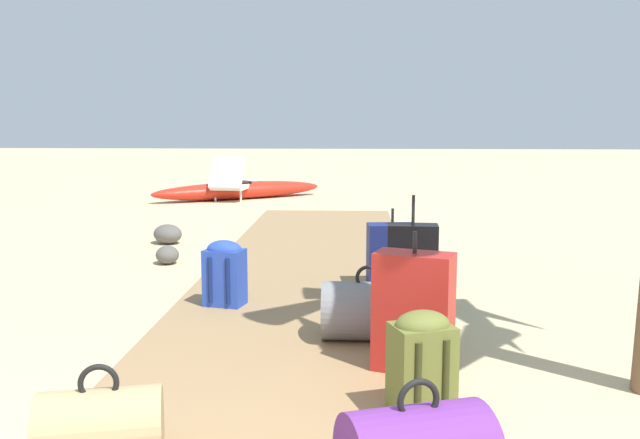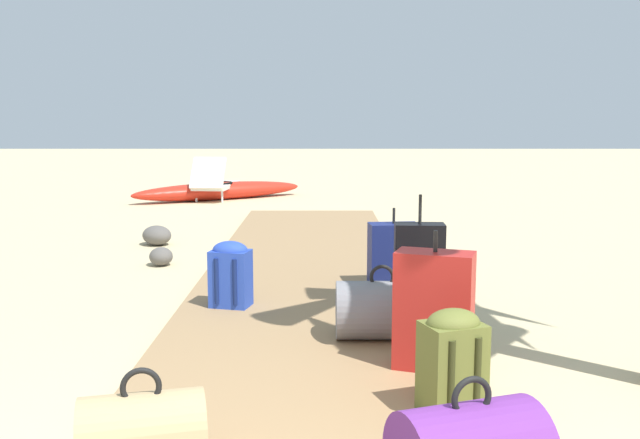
{
  "view_description": "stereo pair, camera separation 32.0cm",
  "coord_description": "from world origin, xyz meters",
  "px_view_note": "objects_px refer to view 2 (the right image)",
  "views": [
    {
      "loc": [
        0.45,
        -1.45,
        1.51
      ],
      "look_at": [
        0.11,
        5.16,
        0.55
      ],
      "focal_mm": 39.13,
      "sensor_mm": 36.0,
      "label": 1
    },
    {
      "loc": [
        0.13,
        -1.45,
        1.51
      ],
      "look_at": [
        0.11,
        5.16,
        0.55
      ],
      "focal_mm": 39.13,
      "sensor_mm": 36.0,
      "label": 2
    }
  ],
  "objects_px": {
    "backpack_blue": "(233,272)",
    "kayak": "(222,191)",
    "suitcase_black": "(421,267)",
    "suitcase_navy": "(396,254)",
    "duffel_bag_grey": "(384,310)",
    "lounge_chair": "(217,182)",
    "duffel_bag_tan": "(145,434)",
    "suitcase_red": "(436,311)",
    "backpack_olive": "(455,359)"
  },
  "relations": [
    {
      "from": "suitcase_red",
      "to": "suitcase_black",
      "type": "bearing_deg",
      "value": 85.8
    },
    {
      "from": "backpack_olive",
      "to": "kayak",
      "type": "distance_m",
      "value": 10.11
    },
    {
      "from": "suitcase_navy",
      "to": "duffel_bag_grey",
      "type": "bearing_deg",
      "value": -98.71
    },
    {
      "from": "suitcase_black",
      "to": "kayak",
      "type": "relative_size",
      "value": 0.28
    },
    {
      "from": "duffel_bag_grey",
      "to": "lounge_chair",
      "type": "bearing_deg",
      "value": 105.51
    },
    {
      "from": "backpack_blue",
      "to": "kayak",
      "type": "xyz_separation_m",
      "value": [
        -1.2,
        7.83,
        -0.18
      ]
    },
    {
      "from": "suitcase_black",
      "to": "lounge_chair",
      "type": "xyz_separation_m",
      "value": [
        -2.71,
        7.83,
        -0.08
      ]
    },
    {
      "from": "backpack_blue",
      "to": "kayak",
      "type": "height_order",
      "value": "backpack_blue"
    },
    {
      "from": "suitcase_red",
      "to": "backpack_olive",
      "type": "bearing_deg",
      "value": -90.68
    },
    {
      "from": "lounge_chair",
      "to": "backpack_olive",
      "type": "bearing_deg",
      "value": -74.93
    },
    {
      "from": "duffel_bag_grey",
      "to": "duffel_bag_tan",
      "type": "bearing_deg",
      "value": -122.35
    },
    {
      "from": "suitcase_black",
      "to": "kayak",
      "type": "xyz_separation_m",
      "value": [
        -2.63,
        7.91,
        -0.24
      ]
    },
    {
      "from": "duffel_bag_tan",
      "to": "backpack_olive",
      "type": "relative_size",
      "value": 1.08
    },
    {
      "from": "suitcase_navy",
      "to": "duffel_bag_tan",
      "type": "bearing_deg",
      "value": -112.33
    },
    {
      "from": "suitcase_black",
      "to": "duffel_bag_grey",
      "type": "bearing_deg",
      "value": -115.45
    },
    {
      "from": "backpack_olive",
      "to": "lounge_chair",
      "type": "relative_size",
      "value": 0.34
    },
    {
      "from": "duffel_bag_tan",
      "to": "suitcase_navy",
      "type": "height_order",
      "value": "suitcase_navy"
    },
    {
      "from": "duffel_bag_grey",
      "to": "suitcase_red",
      "type": "bearing_deg",
      "value": -65.46
    },
    {
      "from": "duffel_bag_grey",
      "to": "kayak",
      "type": "distance_m",
      "value": 8.92
    },
    {
      "from": "duffel_bag_tan",
      "to": "suitcase_black",
      "type": "bearing_deg",
      "value": 59.55
    },
    {
      "from": "suitcase_red",
      "to": "lounge_chair",
      "type": "distance_m",
      "value": 9.46
    },
    {
      "from": "kayak",
      "to": "suitcase_navy",
      "type": "bearing_deg",
      "value": -70.42
    },
    {
      "from": "suitcase_black",
      "to": "lounge_chair",
      "type": "relative_size",
      "value": 0.56
    },
    {
      "from": "backpack_blue",
      "to": "lounge_chair",
      "type": "xyz_separation_m",
      "value": [
        -1.28,
        7.75,
        -0.02
      ]
    },
    {
      "from": "suitcase_red",
      "to": "kayak",
      "type": "relative_size",
      "value": 0.25
    },
    {
      "from": "suitcase_red",
      "to": "kayak",
      "type": "distance_m",
      "value": 9.52
    },
    {
      "from": "suitcase_black",
      "to": "suitcase_navy",
      "type": "xyz_separation_m",
      "value": [
        -0.11,
        0.81,
        -0.06
      ]
    },
    {
      "from": "kayak",
      "to": "suitcase_red",
      "type": "bearing_deg",
      "value": -74.52
    },
    {
      "from": "duffel_bag_tan",
      "to": "kayak",
      "type": "relative_size",
      "value": 0.18
    },
    {
      "from": "suitcase_navy",
      "to": "backpack_blue",
      "type": "bearing_deg",
      "value": -151.14
    },
    {
      "from": "suitcase_red",
      "to": "duffel_bag_grey",
      "type": "relative_size",
      "value": 1.35
    },
    {
      "from": "duffel_bag_tan",
      "to": "lounge_chair",
      "type": "height_order",
      "value": "lounge_chair"
    },
    {
      "from": "suitcase_black",
      "to": "backpack_blue",
      "type": "xyz_separation_m",
      "value": [
        -1.43,
        0.08,
        -0.06
      ]
    },
    {
      "from": "duffel_bag_grey",
      "to": "lounge_chair",
      "type": "distance_m",
      "value": 8.87
    },
    {
      "from": "suitcase_navy",
      "to": "kayak",
      "type": "distance_m",
      "value": 7.54
    },
    {
      "from": "suitcase_red",
      "to": "backpack_blue",
      "type": "bearing_deg",
      "value": 134.91
    },
    {
      "from": "duffel_bag_tan",
      "to": "suitcase_red",
      "type": "xyz_separation_m",
      "value": [
        1.37,
        1.22,
        0.17
      ]
    },
    {
      "from": "suitcase_black",
      "to": "duffel_bag_grey",
      "type": "xyz_separation_m",
      "value": [
        -0.34,
        -0.72,
        -0.14
      ]
    },
    {
      "from": "suitcase_black",
      "to": "backpack_blue",
      "type": "height_order",
      "value": "suitcase_black"
    },
    {
      "from": "backpack_blue",
      "to": "suitcase_black",
      "type": "bearing_deg",
      "value": -3.11
    },
    {
      "from": "backpack_blue",
      "to": "lounge_chair",
      "type": "height_order",
      "value": "lounge_chair"
    },
    {
      "from": "suitcase_black",
      "to": "lounge_chair",
      "type": "distance_m",
      "value": 8.29
    },
    {
      "from": "suitcase_navy",
      "to": "backpack_blue",
      "type": "relative_size",
      "value": 1.32
    },
    {
      "from": "duffel_bag_tan",
      "to": "suitcase_red",
      "type": "bearing_deg",
      "value": 41.72
    },
    {
      "from": "suitcase_black",
      "to": "suitcase_navy",
      "type": "height_order",
      "value": "suitcase_black"
    },
    {
      "from": "lounge_chair",
      "to": "suitcase_navy",
      "type": "bearing_deg",
      "value": -69.64
    },
    {
      "from": "suitcase_navy",
      "to": "backpack_blue",
      "type": "distance_m",
      "value": 1.51
    },
    {
      "from": "duffel_bag_grey",
      "to": "backpack_blue",
      "type": "relative_size",
      "value": 1.17
    },
    {
      "from": "lounge_chair",
      "to": "kayak",
      "type": "bearing_deg",
      "value": 43.2
    },
    {
      "from": "duffel_bag_grey",
      "to": "kayak",
      "type": "xyz_separation_m",
      "value": [
        -2.29,
        8.62,
        -0.11
      ]
    }
  ]
}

